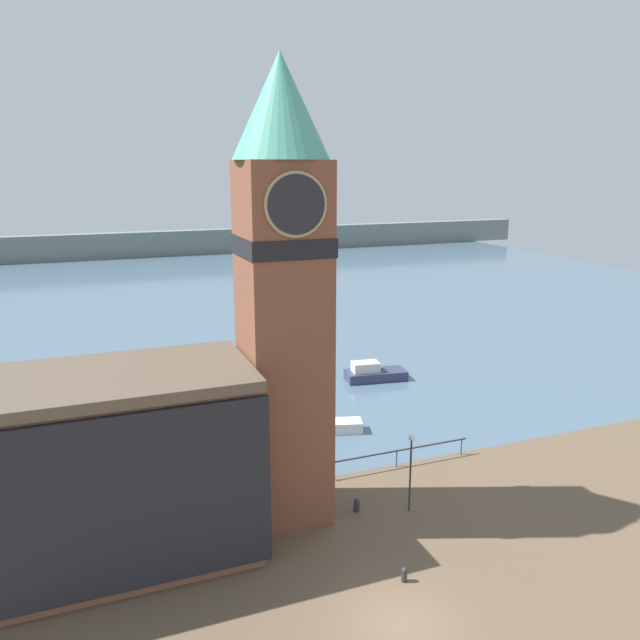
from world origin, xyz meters
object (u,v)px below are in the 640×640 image
object	(u,v)px
boat_near	(309,425)
mooring_bollard_far	(404,574)
pier_building	(95,472)
lamp_post	(411,459)
clock_tower	(283,288)
boat_far	(373,373)
mooring_bollard_near	(357,504)

from	to	relation	value
boat_near	mooring_bollard_far	xyz separation A→B (m)	(-1.55, -16.43, -0.20)
pier_building	lamp_post	bearing A→B (deg)	-4.71
pier_building	mooring_bollard_far	bearing A→B (deg)	-27.28
clock_tower	lamp_post	xyz separation A→B (m)	(6.16, -2.17, -9.13)
clock_tower	pier_building	distance (m)	12.00
boat_near	boat_far	world-z (taller)	boat_far
boat_near	mooring_bollard_near	xyz separation A→B (m)	(-1.12, -10.41, -0.16)
pier_building	lamp_post	distance (m)	15.53
mooring_bollard_near	mooring_bollard_far	distance (m)	6.04
boat_far	mooring_bollard_far	world-z (taller)	boat_far
clock_tower	boat_near	size ratio (longest dim) A/B	3.33
mooring_bollard_far	pier_building	bearing A→B (deg)	152.72
clock_tower	mooring_bollard_far	xyz separation A→B (m)	(3.09, -7.26, -11.74)
boat_near	lamp_post	world-z (taller)	lamp_post
pier_building	mooring_bollard_far	xyz separation A→B (m)	(12.33, -6.36, -4.14)
mooring_bollard_far	lamp_post	distance (m)	6.49
boat_near	clock_tower	bearing A→B (deg)	-100.39
clock_tower	pier_building	world-z (taller)	clock_tower
mooring_bollard_near	lamp_post	world-z (taller)	lamp_post
boat_far	lamp_post	size ratio (longest dim) A/B	1.25
boat_near	mooring_bollard_near	world-z (taller)	boat_near
boat_far	mooring_bollard_near	world-z (taller)	boat_far
boat_near	boat_far	size ratio (longest dim) A/B	1.27
clock_tower	boat_far	bearing A→B (deg)	52.16
pier_building	boat_near	size ratio (longest dim) A/B	2.09
boat_near	mooring_bollard_near	distance (m)	10.47
clock_tower	mooring_bollard_far	world-z (taller)	clock_tower
clock_tower	mooring_bollard_near	bearing A→B (deg)	-19.34
mooring_bollard_near	lamp_post	xyz separation A→B (m)	(2.64, -0.93, 2.57)
mooring_bollard_near	mooring_bollard_far	bearing A→B (deg)	-94.07
clock_tower	lamp_post	bearing A→B (deg)	-19.39
pier_building	mooring_bollard_near	xyz separation A→B (m)	(12.76, -0.34, -4.10)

